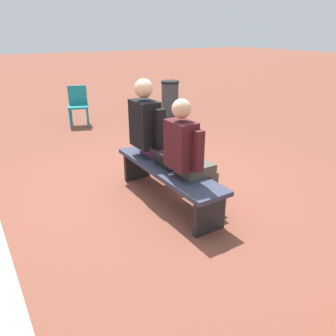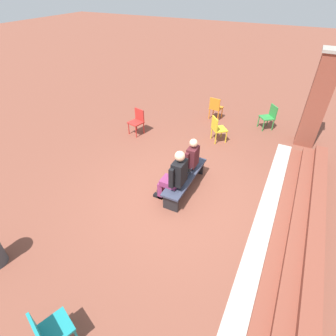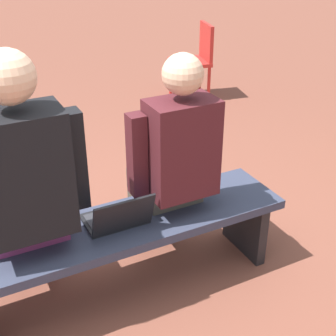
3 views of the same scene
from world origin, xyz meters
name	(u,v)px [view 2 (image 2 of 3)]	position (x,y,z in m)	size (l,w,h in m)	color
ground_plane	(180,198)	(0.00, 0.00, 0.00)	(60.00, 60.00, 0.00)	brown
concrete_strip	(265,215)	(-0.35, 1.99, 0.00)	(6.83, 0.40, 0.01)	#B7B2A8
brick_steps	(303,222)	(-0.35, 2.74, 0.18)	(6.03, 0.90, 0.45)	brown
brick_pillar_left_of_steps	(318,100)	(-4.23, 2.49, 1.44)	(0.64, 0.64, 2.86)	brown
bench	(185,178)	(-0.35, -0.02, 0.35)	(1.80, 0.44, 0.45)	#33384C
person_student	(189,159)	(-0.68, -0.09, 0.70)	(0.52, 0.66, 1.31)	#4C473D
person_adult	(175,175)	(0.11, -0.09, 0.75)	(0.59, 0.74, 1.42)	#7F2D5B
laptop	(185,175)	(-0.32, -0.01, 0.50)	(0.32, 0.29, 0.21)	black
plastic_chair_foreground	(216,107)	(-4.58, -0.67, 0.48)	(0.46, 0.46, 0.84)	orange
plastic_chair_near_bench_left	(137,120)	(-2.34, -2.67, 0.48)	(0.51, 0.51, 0.84)	red
plastic_chair_mid_courtyard	(269,116)	(-4.70, 1.23, 0.48)	(0.59, 0.59, 0.84)	#2D893D
plastic_chair_far_left	(49,331)	(3.70, -0.28, 0.48)	(0.54, 0.54, 0.84)	teal
plastic_chair_by_pillar	(217,128)	(-3.04, -0.09, 0.48)	(0.59, 0.59, 0.84)	gold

